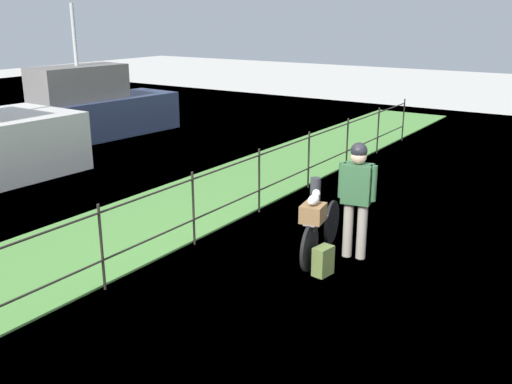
{
  "coord_description": "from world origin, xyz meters",
  "views": [
    {
      "loc": [
        -6.38,
        -3.16,
        3.38
      ],
      "look_at": [
        0.33,
        1.26,
        0.9
      ],
      "focal_mm": 41.04,
      "sensor_mm": 36.0,
      "label": 1
    }
  ],
  "objects_px": {
    "wooden_crate": "(313,213)",
    "mooring_bollard": "(316,189)",
    "moored_boat_near": "(81,112)",
    "bicycle_main": "(321,233)",
    "cyclist_person": "(357,190)",
    "terrier_dog": "(314,199)",
    "backpack_on_paving": "(323,261)"
  },
  "relations": [
    {
      "from": "wooden_crate",
      "to": "moored_boat_near",
      "type": "distance_m",
      "value": 10.16
    },
    {
      "from": "mooring_bollard",
      "to": "bicycle_main",
      "type": "bearing_deg",
      "value": -150.71
    },
    {
      "from": "terrier_dog",
      "to": "cyclist_person",
      "type": "distance_m",
      "value": 0.7
    },
    {
      "from": "wooden_crate",
      "to": "bicycle_main",
      "type": "bearing_deg",
      "value": 9.98
    },
    {
      "from": "wooden_crate",
      "to": "mooring_bollard",
      "type": "bearing_deg",
      "value": 26.81
    },
    {
      "from": "cyclist_person",
      "to": "mooring_bollard",
      "type": "distance_m",
      "value": 2.8
    },
    {
      "from": "cyclist_person",
      "to": "moored_boat_near",
      "type": "distance_m",
      "value": 10.25
    },
    {
      "from": "cyclist_person",
      "to": "backpack_on_paving",
      "type": "distance_m",
      "value": 1.12
    },
    {
      "from": "bicycle_main",
      "to": "wooden_crate",
      "type": "height_order",
      "value": "wooden_crate"
    },
    {
      "from": "bicycle_main",
      "to": "moored_boat_near",
      "type": "height_order",
      "value": "moored_boat_near"
    },
    {
      "from": "wooden_crate",
      "to": "moored_boat_near",
      "type": "xyz_separation_m",
      "value": [
        4.04,
        9.32,
        -0.04
      ]
    },
    {
      "from": "backpack_on_paving",
      "to": "moored_boat_near",
      "type": "distance_m",
      "value": 10.46
    },
    {
      "from": "bicycle_main",
      "to": "wooden_crate",
      "type": "xyz_separation_m",
      "value": [
        -0.39,
        -0.07,
        0.43
      ]
    },
    {
      "from": "wooden_crate",
      "to": "mooring_bollard",
      "type": "distance_m",
      "value": 3.09
    },
    {
      "from": "moored_boat_near",
      "to": "bicycle_main",
      "type": "bearing_deg",
      "value": -111.51
    },
    {
      "from": "terrier_dog",
      "to": "moored_boat_near",
      "type": "xyz_separation_m",
      "value": [
        4.01,
        9.32,
        -0.23
      ]
    },
    {
      "from": "wooden_crate",
      "to": "terrier_dog",
      "type": "bearing_deg",
      "value": 9.98
    },
    {
      "from": "backpack_on_paving",
      "to": "mooring_bollard",
      "type": "relative_size",
      "value": 0.93
    },
    {
      "from": "cyclist_person",
      "to": "terrier_dog",
      "type": "bearing_deg",
      "value": 150.24
    },
    {
      "from": "mooring_bollard",
      "to": "moored_boat_near",
      "type": "bearing_deg",
      "value": 80.5
    },
    {
      "from": "cyclist_person",
      "to": "mooring_bollard",
      "type": "xyz_separation_m",
      "value": [
        2.07,
        1.71,
        -0.79
      ]
    },
    {
      "from": "bicycle_main",
      "to": "terrier_dog",
      "type": "height_order",
      "value": "terrier_dog"
    },
    {
      "from": "terrier_dog",
      "to": "moored_boat_near",
      "type": "height_order",
      "value": "moored_boat_near"
    },
    {
      "from": "wooden_crate",
      "to": "backpack_on_paving",
      "type": "height_order",
      "value": "wooden_crate"
    },
    {
      "from": "backpack_on_paving",
      "to": "mooring_bollard",
      "type": "xyz_separation_m",
      "value": [
        2.85,
        1.61,
        0.01
      ]
    },
    {
      "from": "bicycle_main",
      "to": "terrier_dog",
      "type": "bearing_deg",
      "value": -170.02
    },
    {
      "from": "wooden_crate",
      "to": "mooring_bollard",
      "type": "relative_size",
      "value": 0.8
    },
    {
      "from": "backpack_on_paving",
      "to": "wooden_crate",
      "type": "bearing_deg",
      "value": 68.27
    },
    {
      "from": "bicycle_main",
      "to": "cyclist_person",
      "type": "xyz_separation_m",
      "value": [
        0.24,
        -0.41,
        0.65
      ]
    },
    {
      "from": "bicycle_main",
      "to": "mooring_bollard",
      "type": "relative_size",
      "value": 4.0
    },
    {
      "from": "backpack_on_paving",
      "to": "moored_boat_near",
      "type": "bearing_deg",
      "value": 74.95
    },
    {
      "from": "backpack_on_paving",
      "to": "mooring_bollard",
      "type": "bearing_deg",
      "value": 38.09
    }
  ]
}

